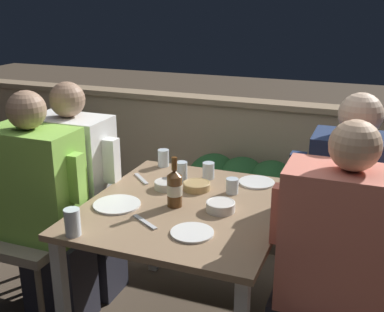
{
  "coord_description": "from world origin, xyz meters",
  "views": [
    {
      "loc": [
        0.79,
        -1.95,
        1.67
      ],
      "look_at": [
        0.0,
        0.08,
        0.93
      ],
      "focal_mm": 45.0,
      "sensor_mm": 36.0,
      "label": 1
    }
  ],
  "objects_px": {
    "person_white_polo": "(80,191)",
    "person_green_blouse": "(43,211)",
    "chair_left_far": "(51,198)",
    "chair_right_near": "(384,299)",
    "potted_plant": "(48,172)",
    "person_navy_jumper": "(340,225)",
    "person_coral_top": "(332,272)",
    "chair_left_near": "(13,218)",
    "chair_right_far": "(384,252)",
    "beer_bottle": "(175,188)"
  },
  "relations": [
    {
      "from": "chair_left_far",
      "to": "person_navy_jumper",
      "type": "relative_size",
      "value": 0.7
    },
    {
      "from": "person_coral_top",
      "to": "person_navy_jumper",
      "type": "bearing_deg",
      "value": 90.38
    },
    {
      "from": "chair_left_near",
      "to": "person_green_blouse",
      "type": "distance_m",
      "value": 0.22
    },
    {
      "from": "chair_right_near",
      "to": "potted_plant",
      "type": "relative_size",
      "value": 1.12
    },
    {
      "from": "chair_left_far",
      "to": "chair_right_far",
      "type": "height_order",
      "value": "same"
    },
    {
      "from": "chair_left_near",
      "to": "chair_right_near",
      "type": "height_order",
      "value": "same"
    },
    {
      "from": "chair_left_near",
      "to": "chair_right_near",
      "type": "distance_m",
      "value": 1.84
    },
    {
      "from": "chair_right_near",
      "to": "beer_bottle",
      "type": "distance_m",
      "value": 1.0
    },
    {
      "from": "chair_left_near",
      "to": "person_white_polo",
      "type": "xyz_separation_m",
      "value": [
        0.23,
        0.29,
        0.07
      ]
    },
    {
      "from": "potted_plant",
      "to": "person_green_blouse",
      "type": "bearing_deg",
      "value": -53.71
    },
    {
      "from": "potted_plant",
      "to": "chair_left_far",
      "type": "bearing_deg",
      "value": -50.81
    },
    {
      "from": "chair_left_far",
      "to": "chair_right_near",
      "type": "height_order",
      "value": "same"
    },
    {
      "from": "person_coral_top",
      "to": "chair_right_near",
      "type": "bearing_deg",
      "value": -0.0
    },
    {
      "from": "chair_right_far",
      "to": "chair_right_near",
      "type": "bearing_deg",
      "value": -89.49
    },
    {
      "from": "person_navy_jumper",
      "to": "potted_plant",
      "type": "xyz_separation_m",
      "value": [
        -1.99,
        0.43,
        -0.15
      ]
    },
    {
      "from": "chair_right_far",
      "to": "person_white_polo",
      "type": "bearing_deg",
      "value": -178.52
    },
    {
      "from": "person_green_blouse",
      "to": "chair_right_near",
      "type": "relative_size",
      "value": 1.39
    },
    {
      "from": "chair_right_near",
      "to": "person_navy_jumper",
      "type": "relative_size",
      "value": 0.7
    },
    {
      "from": "chair_left_far",
      "to": "potted_plant",
      "type": "distance_m",
      "value": 0.61
    },
    {
      "from": "chair_left_far",
      "to": "person_coral_top",
      "type": "distance_m",
      "value": 1.65
    },
    {
      "from": "person_green_blouse",
      "to": "person_white_polo",
      "type": "bearing_deg",
      "value": 84.7
    },
    {
      "from": "chair_right_far",
      "to": "potted_plant",
      "type": "height_order",
      "value": "chair_right_far"
    },
    {
      "from": "person_white_polo",
      "to": "person_green_blouse",
      "type": "bearing_deg",
      "value": -95.3
    },
    {
      "from": "person_white_polo",
      "to": "person_coral_top",
      "type": "distance_m",
      "value": 1.45
    },
    {
      "from": "person_coral_top",
      "to": "potted_plant",
      "type": "relative_size",
      "value": 1.56
    },
    {
      "from": "person_white_polo",
      "to": "chair_right_far",
      "type": "xyz_separation_m",
      "value": [
        1.6,
        0.04,
        -0.07
      ]
    },
    {
      "from": "chair_right_near",
      "to": "chair_right_far",
      "type": "height_order",
      "value": "same"
    },
    {
      "from": "chair_right_near",
      "to": "potted_plant",
      "type": "bearing_deg",
      "value": 159.62
    },
    {
      "from": "person_navy_jumper",
      "to": "potted_plant",
      "type": "relative_size",
      "value": 1.59
    },
    {
      "from": "chair_left_far",
      "to": "chair_right_near",
      "type": "xyz_separation_m",
      "value": [
        1.81,
        -0.35,
        0.0
      ]
    },
    {
      "from": "chair_left_far",
      "to": "beer_bottle",
      "type": "height_order",
      "value": "beer_bottle"
    },
    {
      "from": "chair_left_far",
      "to": "person_navy_jumper",
      "type": "distance_m",
      "value": 1.61
    },
    {
      "from": "chair_left_near",
      "to": "person_white_polo",
      "type": "bearing_deg",
      "value": 51.75
    },
    {
      "from": "person_green_blouse",
      "to": "person_white_polo",
      "type": "distance_m",
      "value": 0.29
    },
    {
      "from": "chair_left_near",
      "to": "person_green_blouse",
      "type": "height_order",
      "value": "person_green_blouse"
    },
    {
      "from": "chair_left_far",
      "to": "chair_right_near",
      "type": "bearing_deg",
      "value": -10.81
    },
    {
      "from": "person_green_blouse",
      "to": "chair_left_far",
      "type": "bearing_deg",
      "value": 121.12
    },
    {
      "from": "person_white_polo",
      "to": "beer_bottle",
      "type": "relative_size",
      "value": 5.06
    },
    {
      "from": "person_white_polo",
      "to": "beer_bottle",
      "type": "xyz_separation_m",
      "value": [
        0.66,
        -0.18,
        0.19
      ]
    },
    {
      "from": "chair_right_near",
      "to": "person_coral_top",
      "type": "distance_m",
      "value": 0.22
    },
    {
      "from": "chair_right_near",
      "to": "person_coral_top",
      "type": "relative_size",
      "value": 0.71
    },
    {
      "from": "person_green_blouse",
      "to": "chair_left_far",
      "type": "height_order",
      "value": "person_green_blouse"
    },
    {
      "from": "chair_right_near",
      "to": "chair_right_far",
      "type": "bearing_deg",
      "value": 90.51
    },
    {
      "from": "person_white_polo",
      "to": "person_navy_jumper",
      "type": "distance_m",
      "value": 1.4
    },
    {
      "from": "chair_left_far",
      "to": "beer_bottle",
      "type": "distance_m",
      "value": 0.92
    },
    {
      "from": "person_white_polo",
      "to": "chair_right_far",
      "type": "distance_m",
      "value": 1.61
    },
    {
      "from": "person_white_polo",
      "to": "chair_right_near",
      "type": "distance_m",
      "value": 1.65
    },
    {
      "from": "chair_left_far",
      "to": "person_white_polo",
      "type": "height_order",
      "value": "person_white_polo"
    },
    {
      "from": "chair_right_far",
      "to": "potted_plant",
      "type": "distance_m",
      "value": 2.23
    },
    {
      "from": "person_white_polo",
      "to": "chair_right_near",
      "type": "height_order",
      "value": "person_white_polo"
    }
  ]
}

